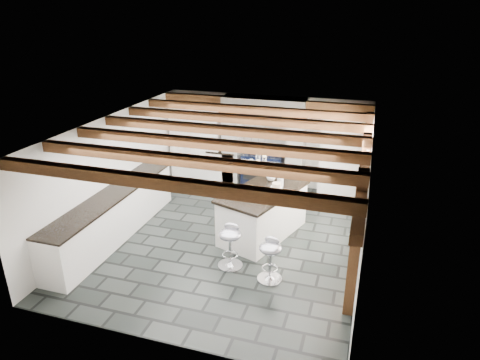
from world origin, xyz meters
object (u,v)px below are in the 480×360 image
(bar_stool_near, at_px, (271,255))
(bar_stool_far, at_px, (230,241))
(kitchen_island, at_px, (263,212))
(range_cooker, at_px, (263,170))

(bar_stool_near, distance_m, bar_stool_far, 0.79)
(kitchen_island, distance_m, bar_stool_far, 1.31)
(bar_stool_far, bearing_deg, range_cooker, 95.61)
(range_cooker, bearing_deg, kitchen_island, -75.58)
(kitchen_island, height_order, bar_stool_far, kitchen_island)
(range_cooker, height_order, bar_stool_far, range_cooker)
(range_cooker, relative_size, kitchen_island, 0.46)
(range_cooker, height_order, kitchen_island, kitchen_island)
(range_cooker, relative_size, bar_stool_near, 1.28)
(bar_stool_near, bearing_deg, kitchen_island, 120.70)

